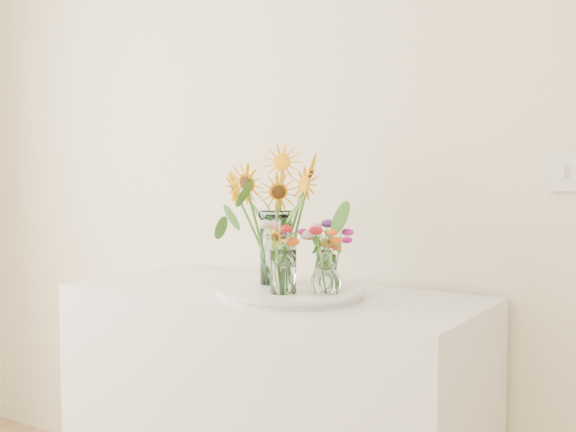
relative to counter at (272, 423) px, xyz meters
The scene contains 10 objects.
counter is the anchor object (origin of this frame).
tray 0.48m from the counter, 29.48° to the right, with size 0.45×0.45×0.03m, color white.
mason_jar 0.60m from the counter, 34.11° to the right, with size 0.11×0.11×0.25m, color silver.
sunflower_bouquet 0.71m from the counter, 34.11° to the right, with size 0.55×0.55×0.46m, color #FFA305, non-canonical shape.
small_vase_a 0.59m from the counter, 46.37° to the right, with size 0.08×0.08×0.14m, color white.
wildflower_posy_a 0.63m from the counter, 46.37° to the right, with size 0.18×0.18×0.23m, color #FF5516, non-canonical shape.
small_vase_b 0.61m from the counter, 17.85° to the right, with size 0.09×0.09×0.14m, color white, non-canonical shape.
wildflower_posy_b 0.65m from the counter, 17.85° to the right, with size 0.22×0.22×0.23m, color #FF5516, non-canonical shape.
small_vase_c 0.57m from the counter, ahead, with size 0.06×0.06×0.11m, color white.
wildflower_posy_c 0.61m from the counter, ahead, with size 0.20×0.20×0.20m, color #FF5516, non-canonical shape.
Camera 1 is at (1.27, -0.03, 1.32)m, focal length 45.00 mm.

